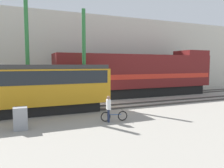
# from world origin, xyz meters

# --- Properties ---
(ground_plane) EXTENTS (120.00, 120.00, 0.00)m
(ground_plane) POSITION_xyz_m (0.00, 0.00, 0.00)
(ground_plane) COLOR gray
(track_near) EXTENTS (60.00, 1.50, 0.14)m
(track_near) POSITION_xyz_m (0.00, -1.31, 0.07)
(track_near) COLOR #47423D
(track_near) RESTS_ON ground
(track_far) EXTENTS (60.00, 1.50, 0.14)m
(track_far) POSITION_xyz_m (0.00, 3.40, 0.07)
(track_far) COLOR #47423D
(track_far) RESTS_ON ground
(building_backdrop) EXTENTS (48.29, 6.00, 9.34)m
(building_backdrop) POSITION_xyz_m (0.00, 10.73, 4.67)
(building_backdrop) COLOR beige
(building_backdrop) RESTS_ON ground
(freight_locomotive) EXTENTS (17.62, 3.04, 5.07)m
(freight_locomotive) POSITION_xyz_m (5.41, 3.40, 2.36)
(freight_locomotive) COLOR black
(freight_locomotive) RESTS_ON ground
(streetcar) EXTENTS (12.20, 2.54, 3.43)m
(streetcar) POSITION_xyz_m (-6.51, -1.31, 1.96)
(streetcar) COLOR black
(streetcar) RESTS_ON ground
(bicycle) EXTENTS (1.64, 0.50, 0.66)m
(bicycle) POSITION_xyz_m (-1.29, -5.21, 0.31)
(bicycle) COLOR black
(bicycle) RESTS_ON ground
(person) EXTENTS (0.28, 0.39, 1.59)m
(person) POSITION_xyz_m (-1.70, -5.29, 0.96)
(person) COLOR #232D4C
(person) RESTS_ON ground
(utility_pole_left) EXTENTS (0.30, 0.30, 8.91)m
(utility_pole_left) POSITION_xyz_m (-5.88, 1.05, 4.45)
(utility_pole_left) COLOR #2D7238
(utility_pole_left) RESTS_ON ground
(utility_pole_center) EXTENTS (0.32, 0.32, 8.10)m
(utility_pole_center) POSITION_xyz_m (-1.36, 1.05, 4.05)
(utility_pole_center) COLOR #2D7238
(utility_pole_center) RESTS_ON ground
(signal_box) EXTENTS (0.70, 0.60, 1.20)m
(signal_box) POSITION_xyz_m (-6.54, -4.87, 0.60)
(signal_box) COLOR gray
(signal_box) RESTS_ON ground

